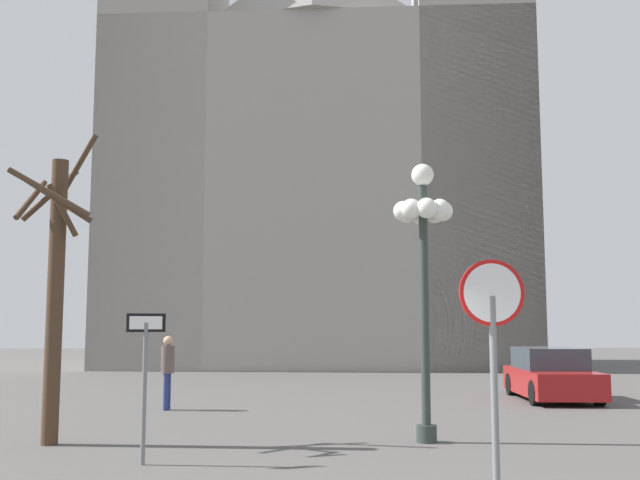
{
  "coord_description": "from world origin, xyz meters",
  "views": [
    {
      "loc": [
        -0.6,
        -6.6,
        2.06
      ],
      "look_at": [
        0.29,
        16.35,
        4.69
      ],
      "focal_mm": 41.71,
      "sensor_mm": 36.0,
      "label": 1
    }
  ],
  "objects_px": {
    "one_way_arrow_sign": "(145,368)",
    "bare_tree": "(55,282)",
    "stop_sign": "(493,336)",
    "street_lamp": "(423,239)",
    "cathedral": "(319,143)",
    "pedestrian_walking": "(168,365)",
    "parked_car_near_red": "(551,375)"
  },
  "relations": [
    {
      "from": "cathedral",
      "to": "parked_car_near_red",
      "type": "xyz_separation_m",
      "value": [
        5.75,
        -17.49,
        -10.89
      ]
    },
    {
      "from": "cathedral",
      "to": "pedestrian_walking",
      "type": "height_order",
      "value": "cathedral"
    },
    {
      "from": "parked_car_near_red",
      "to": "pedestrian_walking",
      "type": "xyz_separation_m",
      "value": [
        -10.21,
        -2.07,
        0.42
      ]
    },
    {
      "from": "stop_sign",
      "to": "street_lamp",
      "type": "bearing_deg",
      "value": 87.95
    },
    {
      "from": "bare_tree",
      "to": "one_way_arrow_sign",
      "type": "bearing_deg",
      "value": -43.89
    },
    {
      "from": "bare_tree",
      "to": "parked_car_near_red",
      "type": "xyz_separation_m",
      "value": [
        11.37,
        7.3,
        -2.14
      ]
    },
    {
      "from": "parked_car_near_red",
      "to": "pedestrian_walking",
      "type": "height_order",
      "value": "pedestrian_walking"
    },
    {
      "from": "one_way_arrow_sign",
      "to": "cathedral",
      "type": "bearing_deg",
      "value": 82.26
    },
    {
      "from": "parked_car_near_red",
      "to": "stop_sign",
      "type": "bearing_deg",
      "value": -111.82
    },
    {
      "from": "cathedral",
      "to": "pedestrian_walking",
      "type": "bearing_deg",
      "value": -102.84
    },
    {
      "from": "one_way_arrow_sign",
      "to": "bare_tree",
      "type": "distance_m",
      "value": 3.08
    },
    {
      "from": "stop_sign",
      "to": "street_lamp",
      "type": "height_order",
      "value": "street_lamp"
    },
    {
      "from": "pedestrian_walking",
      "to": "one_way_arrow_sign",
      "type": "bearing_deg",
      "value": -83.4
    },
    {
      "from": "pedestrian_walking",
      "to": "stop_sign",
      "type": "bearing_deg",
      "value": -63.3
    },
    {
      "from": "stop_sign",
      "to": "one_way_arrow_sign",
      "type": "xyz_separation_m",
      "value": [
        -4.4,
        3.25,
        -0.52
      ]
    },
    {
      "from": "one_way_arrow_sign",
      "to": "bare_tree",
      "type": "bearing_deg",
      "value": 136.11
    },
    {
      "from": "cathedral",
      "to": "one_way_arrow_sign",
      "type": "height_order",
      "value": "cathedral"
    },
    {
      "from": "parked_car_near_red",
      "to": "one_way_arrow_sign",
      "type": "bearing_deg",
      "value": -135.55
    },
    {
      "from": "bare_tree",
      "to": "parked_car_near_red",
      "type": "height_order",
      "value": "bare_tree"
    },
    {
      "from": "one_way_arrow_sign",
      "to": "bare_tree",
      "type": "xyz_separation_m",
      "value": [
        -1.98,
        1.91,
        1.39
      ]
    },
    {
      "from": "cathedral",
      "to": "stop_sign",
      "type": "bearing_deg",
      "value": -88.53
    },
    {
      "from": "bare_tree",
      "to": "pedestrian_walking",
      "type": "distance_m",
      "value": 5.63
    },
    {
      "from": "bare_tree",
      "to": "pedestrian_walking",
      "type": "xyz_separation_m",
      "value": [
        1.16,
        5.23,
        -1.72
      ]
    },
    {
      "from": "one_way_arrow_sign",
      "to": "bare_tree",
      "type": "height_order",
      "value": "bare_tree"
    },
    {
      "from": "cathedral",
      "to": "bare_tree",
      "type": "distance_m",
      "value": 26.88
    },
    {
      "from": "street_lamp",
      "to": "cathedral",
      "type": "bearing_deg",
      "value": 92.21
    },
    {
      "from": "cathedral",
      "to": "stop_sign",
      "type": "distance_m",
      "value": 31.46
    },
    {
      "from": "street_lamp",
      "to": "bare_tree",
      "type": "relative_size",
      "value": 0.9
    },
    {
      "from": "one_way_arrow_sign",
      "to": "pedestrian_walking",
      "type": "distance_m",
      "value": 7.19
    },
    {
      "from": "cathedral",
      "to": "stop_sign",
      "type": "relative_size",
      "value": 12.73
    },
    {
      "from": "street_lamp",
      "to": "parked_car_near_red",
      "type": "relative_size",
      "value": 1.15
    },
    {
      "from": "stop_sign",
      "to": "parked_car_near_red",
      "type": "height_order",
      "value": "stop_sign"
    }
  ]
}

